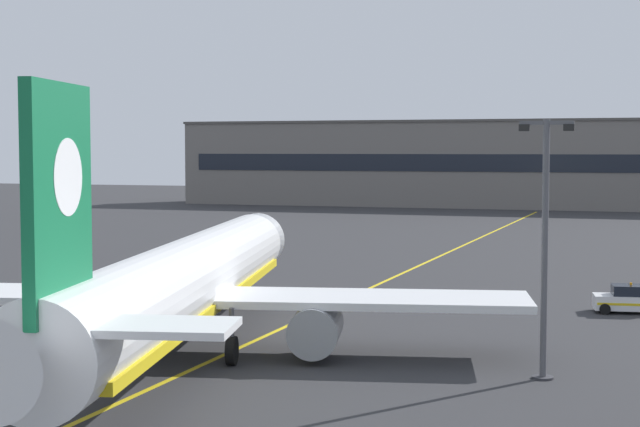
% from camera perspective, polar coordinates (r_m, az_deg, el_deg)
% --- Properties ---
extents(ground_plane, '(400.00, 400.00, 0.00)m').
position_cam_1_polar(ground_plane, '(37.96, -10.36, -10.99)').
color(ground_plane, '#2D2D30').
extents(taxiway_centreline, '(6.74, 179.90, 0.01)m').
position_cam_1_polar(taxiway_centreline, '(65.41, 2.19, -4.69)').
color(taxiway_centreline, yellow).
rests_on(taxiway_centreline, ground).
extents(airliner_foreground, '(32.30, 41.18, 11.65)m').
position_cam_1_polar(airliner_foreground, '(46.17, -7.90, -4.05)').
color(airliner_foreground, white).
rests_on(airliner_foreground, ground).
extents(apron_lamp_post, '(2.24, 0.90, 10.86)m').
position_cam_1_polar(apron_lamp_post, '(41.84, 12.93, -1.69)').
color(apron_lamp_post, '#515156').
rests_on(apron_lamp_post, ground).
extents(service_car_third, '(4.41, 2.49, 1.79)m').
position_cam_1_polar(service_car_third, '(60.66, 17.61, -4.80)').
color(service_car_third, white).
rests_on(service_car_third, ground).
extents(safety_cone_by_nose_gear, '(0.44, 0.44, 0.55)m').
position_cam_1_polar(safety_cone_by_nose_gear, '(60.83, 0.11, -5.09)').
color(safety_cone_by_nose_gear, orange).
rests_on(safety_cone_by_nose_gear, ground).
extents(terminal_building, '(132.30, 12.40, 14.34)m').
position_cam_1_polar(terminal_building, '(162.69, 14.60, 2.80)').
color(terminal_building, slate).
rests_on(terminal_building, ground).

